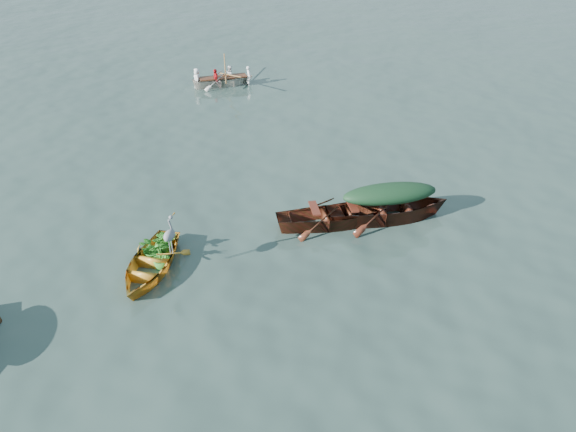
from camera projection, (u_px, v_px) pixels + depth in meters
name	position (u px, v px, depth m)	size (l,w,h in m)	color
ground	(232.00, 264.00, 13.30)	(140.00, 140.00, 0.00)	#374D45
yellow_dinghy	(151.00, 272.00, 13.05)	(1.38, 3.18, 0.86)	orange
green_tarp_boat	(387.00, 220.00, 14.99)	(1.43, 4.61, 1.09)	#541C13
open_wooden_boat	(332.00, 225.00, 14.75)	(1.28, 4.11, 0.94)	#592216
rowed_boat	(224.00, 86.00, 24.32)	(1.10, 3.68, 0.84)	silver
green_tarp_cover	(390.00, 193.00, 14.57)	(0.79, 2.53, 0.52)	#17391D
thwart_benches	(333.00, 209.00, 14.49)	(0.77, 2.06, 0.04)	#551E13
heron	(170.00, 241.00, 12.54)	(0.28, 0.40, 0.92)	gray
dinghy_weeds	(157.00, 233.00, 13.12)	(0.70, 0.90, 0.60)	#2D6F1D
rowers	(223.00, 68.00, 23.90)	(0.99, 2.57, 0.76)	white
oars	(223.00, 76.00, 24.09)	(2.60, 0.60, 0.06)	brown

